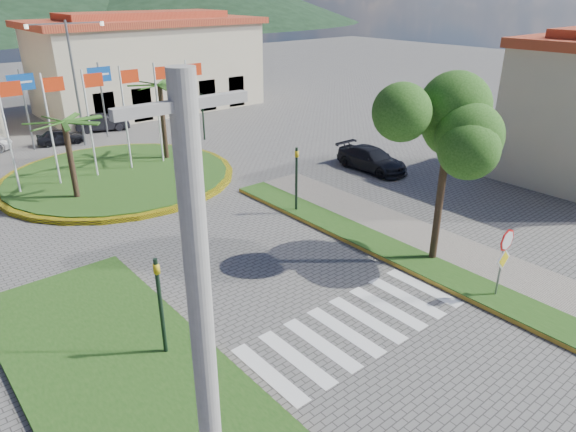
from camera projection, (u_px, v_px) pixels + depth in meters
ground at (466, 397)px, 13.36m from camera, size 160.00×160.00×0.00m
sidewalk_right at (511, 285)px, 18.25m from camera, size 4.00×28.00×0.15m
verge_right at (493, 297)px, 17.54m from camera, size 1.60×28.00×0.18m
median_left at (131, 383)px, 13.72m from camera, size 5.00×14.00×0.18m
crosswalk at (354, 326)px, 16.17m from camera, size 8.00×3.00×0.01m
roundabout_island at (119, 176)px, 28.73m from camera, size 12.70×12.70×6.00m
stop_sign at (504, 253)px, 16.89m from camera, size 0.80×0.11×2.65m
deciduous_tree at (449, 131)px, 18.00m from camera, size 3.60×3.60×6.80m
utility_pole at (208, 399)px, 7.14m from camera, size 0.32×0.32×9.00m
traffic_light_left at (160, 299)px, 14.08m from camera, size 0.15×0.18×3.20m
traffic_light_right at (296, 174)px, 23.63m from camera, size 0.15×0.18×3.20m
traffic_light_far at (203, 112)px, 35.51m from camera, size 0.18×0.15×3.20m
direction_sign_west at (24, 96)px, 32.48m from camera, size 1.60×0.14×5.20m
direction_sign_east at (101, 87)px, 35.42m from camera, size 1.60×0.14×5.20m
street_lamp_centre at (74, 78)px, 33.17m from camera, size 4.80×0.16×8.00m
building_right at (148, 63)px, 44.30m from camera, size 19.08×9.54×8.05m
car_dark_a at (61, 136)px, 35.04m from camera, size 3.26×1.85×1.04m
car_dark_b at (103, 122)px, 38.31m from camera, size 4.04×2.49×1.26m
car_side_right at (372, 159)px, 29.92m from camera, size 1.86×4.56×1.32m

